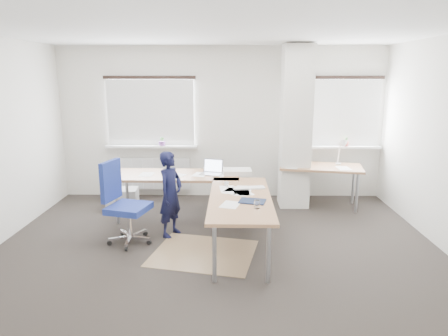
{
  "coord_description": "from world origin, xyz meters",
  "views": [
    {
      "loc": [
        0.17,
        -4.94,
        2.28
      ],
      "look_at": [
        0.08,
        0.9,
        0.92
      ],
      "focal_mm": 32.0,
      "sensor_mm": 36.0,
      "label": 1
    }
  ],
  "objects_px": {
    "desk_main": "(209,186)",
    "person": "(171,194)",
    "task_chair": "(127,221)",
    "desk_side": "(321,168)"
  },
  "relations": [
    {
      "from": "desk_main",
      "to": "person",
      "type": "xyz_separation_m",
      "value": [
        -0.54,
        -0.16,
        -0.07
      ]
    },
    {
      "from": "desk_main",
      "to": "task_chair",
      "type": "distance_m",
      "value": 1.26
    },
    {
      "from": "task_chair",
      "to": "desk_side",
      "type": "bearing_deg",
      "value": 44.19
    },
    {
      "from": "desk_side",
      "to": "task_chair",
      "type": "xyz_separation_m",
      "value": [
        -3.02,
        -1.66,
        -0.36
      ]
    },
    {
      "from": "desk_main",
      "to": "task_chair",
      "type": "relative_size",
      "value": 2.27
    },
    {
      "from": "desk_side",
      "to": "person",
      "type": "bearing_deg",
      "value": -140.47
    },
    {
      "from": "person",
      "to": "desk_side",
      "type": "bearing_deg",
      "value": -34.51
    },
    {
      "from": "task_chair",
      "to": "desk_main",
      "type": "bearing_deg",
      "value": 36.72
    },
    {
      "from": "desk_side",
      "to": "person",
      "type": "height_order",
      "value": "person"
    },
    {
      "from": "desk_main",
      "to": "task_chair",
      "type": "bearing_deg",
      "value": -158.26
    }
  ]
}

